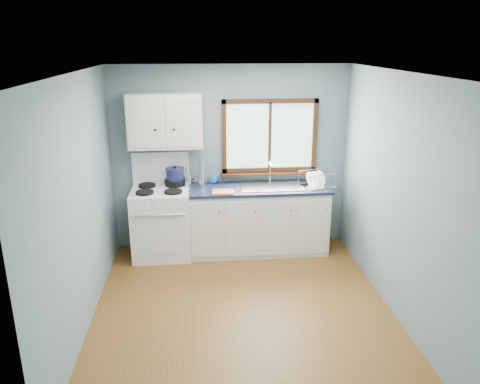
{
  "coord_description": "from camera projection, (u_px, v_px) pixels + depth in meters",
  "views": [
    {
      "loc": [
        -0.44,
        -4.42,
        2.78
      ],
      "look_at": [
        0.05,
        0.9,
        1.05
      ],
      "focal_mm": 35.0,
      "sensor_mm": 36.0,
      "label": 1
    }
  ],
  "objects": [
    {
      "name": "thermos",
      "position": [
        201.0,
        175.0,
        6.21
      ],
      "size": [
        0.09,
        0.09,
        0.33
      ],
      "primitive_type": "cylinder",
      "rotation": [
        0.0,
        0.0,
        0.26
      ],
      "color": "silver",
      "rests_on": "countertop"
    },
    {
      "name": "sink",
      "position": [
        272.0,
        191.0,
        6.28
      ],
      "size": [
        0.84,
        0.46,
        0.44
      ],
      "color": "silver",
      "rests_on": "countertop"
    },
    {
      "name": "upper_cabinets",
      "position": [
        165.0,
        121.0,
        5.99
      ],
      "size": [
        0.95,
        0.35,
        0.7
      ],
      "color": "silver",
      "rests_on": "wall_back"
    },
    {
      "name": "window",
      "position": [
        270.0,
        142.0,
        6.35
      ],
      "size": [
        1.36,
        0.1,
        1.03
      ],
      "color": "#9EC6A8",
      "rests_on": "wall_back"
    },
    {
      "name": "wall_back",
      "position": [
        230.0,
        158.0,
        6.41
      ],
      "size": [
        3.2,
        0.02,
        2.5
      ],
      "primitive_type": "cube",
      "color": "slate",
      "rests_on": "ground"
    },
    {
      "name": "countertop",
      "position": [
        259.0,
        188.0,
        6.25
      ],
      "size": [
        1.89,
        0.64,
        0.04
      ],
      "primitive_type": "cube",
      "color": "black",
      "rests_on": "base_cabinets"
    },
    {
      "name": "utensil_crock",
      "position": [
        188.0,
        180.0,
        6.25
      ],
      "size": [
        0.16,
        0.16,
        0.4
      ],
      "rotation": [
        0.0,
        0.0,
        -0.32
      ],
      "color": "silver",
      "rests_on": "countertop"
    },
    {
      "name": "soap_bottle",
      "position": [
        212.0,
        174.0,
        6.34
      ],
      "size": [
        0.14,
        0.14,
        0.28
      ],
      "primitive_type": "imported",
      "rotation": [
        0.0,
        0.0,
        -0.42
      ],
      "color": "#2366AC",
      "rests_on": "countertop"
    },
    {
      "name": "stockpot",
      "position": [
        175.0,
        176.0,
        6.24
      ],
      "size": [
        0.28,
        0.28,
        0.24
      ],
      "rotation": [
        0.0,
        0.0,
        -0.17
      ],
      "color": "#171A47",
      "rests_on": "gas_range"
    },
    {
      "name": "floor",
      "position": [
        243.0,
        310.0,
        5.09
      ],
      "size": [
        3.2,
        3.6,
        0.02
      ],
      "primitive_type": "cube",
      "color": "brown",
      "rests_on": "ground"
    },
    {
      "name": "dish_rack",
      "position": [
        316.0,
        182.0,
        6.25
      ],
      "size": [
        0.49,
        0.43,
        0.21
      ],
      "rotation": [
        0.0,
        0.0,
        0.35
      ],
      "color": "silver",
      "rests_on": "countertop"
    },
    {
      "name": "skillet",
      "position": [
        175.0,
        181.0,
        6.26
      ],
      "size": [
        0.44,
        0.35,
        0.05
      ],
      "rotation": [
        0.0,
        0.0,
        0.36
      ],
      "color": "black",
      "rests_on": "gas_range"
    },
    {
      "name": "wall_front",
      "position": [
        271.0,
        293.0,
        2.98
      ],
      "size": [
        3.2,
        0.02,
        2.5
      ],
      "primitive_type": "cube",
      "color": "slate",
      "rests_on": "ground"
    },
    {
      "name": "dish_towel",
      "position": [
        223.0,
        192.0,
        6.01
      ],
      "size": [
        0.29,
        0.22,
        0.02
      ],
      "primitive_type": "cube",
      "rotation": [
        0.0,
        0.0,
        -0.07
      ],
      "color": "orange",
      "rests_on": "countertop"
    },
    {
      "name": "wall_right",
      "position": [
        398.0,
        196.0,
        4.84
      ],
      "size": [
        0.02,
        3.6,
        2.5
      ],
      "primitive_type": "cube",
      "color": "slate",
      "rests_on": "ground"
    },
    {
      "name": "ceiling",
      "position": [
        243.0,
        72.0,
        4.31
      ],
      "size": [
        3.2,
        3.6,
        0.02
      ],
      "primitive_type": "cube",
      "color": "white",
      "rests_on": "wall_back"
    },
    {
      "name": "wall_left",
      "position": [
        79.0,
        206.0,
        4.56
      ],
      "size": [
        0.02,
        3.6,
        2.5
      ],
      "primitive_type": "cube",
      "color": "slate",
      "rests_on": "ground"
    },
    {
      "name": "base_cabinets",
      "position": [
        258.0,
        223.0,
        6.4
      ],
      "size": [
        1.85,
        0.6,
        0.88
      ],
      "color": "silver",
      "rests_on": "floor"
    },
    {
      "name": "gas_range",
      "position": [
        162.0,
        221.0,
        6.24
      ],
      "size": [
        0.76,
        0.69,
        1.36
      ],
      "color": "white",
      "rests_on": "floor"
    }
  ]
}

